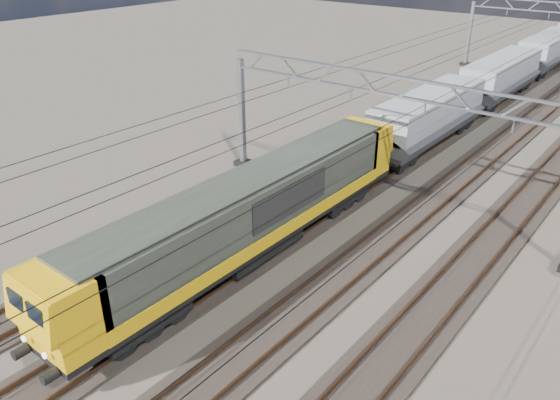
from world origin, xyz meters
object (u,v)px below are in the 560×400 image
Objects in this scene: hopper_wagon_lead at (428,115)px; catenary_gantry_mid at (383,139)px; hopper_wagon_mid at (501,75)px; locomotive at (252,211)px; hopper_wagon_third at (548,49)px.

catenary_gantry_mid is at bearing -78.73° from hopper_wagon_lead.
hopper_wagon_lead and hopper_wagon_mid have the same top height.
hopper_wagon_lead is 14.20m from hopper_wagon_mid.
catenary_gantry_mid is 0.94× the size of locomotive.
hopper_wagon_lead is at bearing -90.00° from hopper_wagon_third.
locomotive is 1.62× the size of hopper_wagon_third.
hopper_wagon_lead and hopper_wagon_third have the same top height.
hopper_wagon_third is (0.00, 14.20, 0.00)m from hopper_wagon_mid.
catenary_gantry_mid is 1.53× the size of hopper_wagon_lead.
hopper_wagon_third is at bearing 90.00° from locomotive.
locomotive is at bearing -104.64° from catenary_gantry_mid.
hopper_wagon_mid is at bearing 90.00° from locomotive.
catenary_gantry_mid is at bearing -87.02° from hopper_wagon_third.
catenary_gantry_mid reaches higher than hopper_wagon_mid.
hopper_wagon_third is at bearing 90.00° from hopper_wagon_mid.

